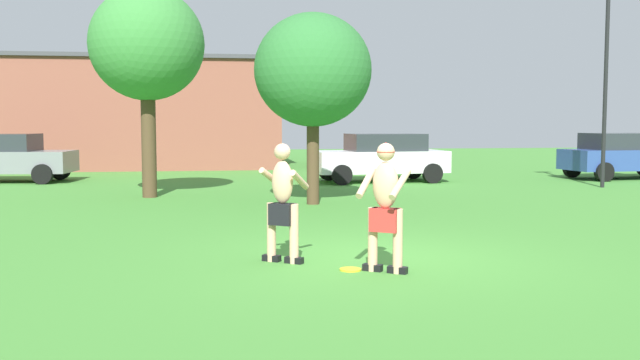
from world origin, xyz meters
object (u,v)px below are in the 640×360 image
Objects in this scene: tree_right_field at (313,71)px; frisbee at (350,269)px; player_with_cap at (385,201)px; tree_left_field at (147,46)px; car_gray_mid_lot at (3,157)px; player_in_black at (283,200)px; car_white_near_post at (381,157)px; lamp_post at (606,66)px; car_blue_far_end at (625,155)px.

frisbee is at bearing -94.37° from tree_right_field.
player_with_cap is 0.32× the size of tree_left_field.
car_gray_mid_lot is 8.15m from tree_left_field.
player_in_black is 0.37× the size of tree_right_field.
car_white_near_post is 0.75× the size of lamp_post.
car_white_near_post is 0.82× the size of tree_left_field.
car_blue_far_end is 0.98× the size of tree_right_field.
lamp_post is at bearing -130.71° from car_blue_far_end.
player_in_black is at bearing 145.32° from player_with_cap.
tree_right_field reaches higher than car_white_near_post.
frisbee is at bearing -105.17° from car_white_near_post.
car_gray_mid_lot is at bearing 117.73° from player_in_black.
tree_right_field is at bearing -153.30° from car_blue_far_end.
lamp_post is (10.66, 9.95, 2.74)m from player_in_black.
player_with_cap reaches higher than player_in_black.
tree_left_field is at bearing 111.02° from player_with_cap.
tree_left_field is (5.13, -5.53, 3.11)m from car_gray_mid_lot.
frisbee is 14.11m from car_white_near_post.
tree_right_field is (0.59, 7.66, 3.17)m from frisbee.
car_white_near_post is (3.26, 13.77, -0.12)m from player_with_cap.
player_with_cap reaches higher than car_white_near_post.
player_with_cap reaches higher than car_gray_mid_lot.
frisbee is at bearing 157.05° from player_with_cap.
player_with_cap is at bearing -22.95° from frisbee.
player_in_black is (-1.26, 0.88, -0.06)m from player_with_cap.
tree_left_field is (-7.11, -3.75, 3.11)m from car_white_near_post.
car_white_near_post is at bearing 179.87° from car_blue_far_end.
player_with_cap is 18.20m from car_blue_far_end.
lamp_post is (9.40, 10.83, 2.68)m from player_with_cap.
car_gray_mid_lot and car_blue_far_end have the same top height.
car_gray_mid_lot is 0.82× the size of tree_left_field.
player_in_black is 0.31× the size of tree_left_field.
frisbee is (-0.43, 0.18, -0.94)m from player_with_cap.
car_white_near_post is at bearing 62.41° from tree_right_field.
car_blue_far_end is 0.75× the size of lamp_post.
car_white_near_post is at bearing 74.83° from frisbee.
tree_left_field reaches higher than car_blue_far_end.
tree_right_field is (-3.10, -5.93, 2.36)m from car_white_near_post.
tree_left_field reaches higher than car_gray_mid_lot.
tree_right_field is (1.42, 6.96, 2.30)m from player_in_black.
tree_right_field is (-9.24, -2.99, -0.44)m from lamp_post.
player_in_black is at bearing -62.27° from car_gray_mid_lot.
car_gray_mid_lot is at bearing 119.09° from frisbee.
player_in_black is 0.38× the size of car_white_near_post.
lamp_post is at bearing 49.04° from player_with_cap.
car_blue_far_end is 13.37m from tree_right_field.
player_with_cap is 14.58m from lamp_post.
lamp_post is 13.28m from tree_left_field.
player_with_cap is 0.39× the size of car_gray_mid_lot.
player_in_black is 7.47m from tree_right_field.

